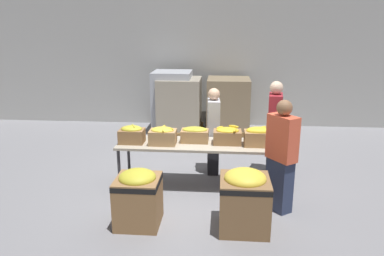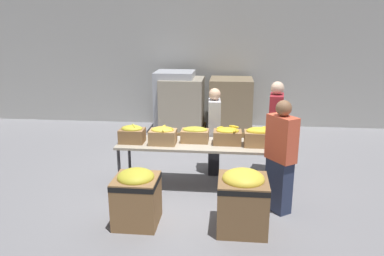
# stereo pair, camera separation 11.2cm
# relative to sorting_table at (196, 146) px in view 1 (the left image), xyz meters

# --- Properties ---
(ground_plane) EXTENTS (30.00, 30.00, 0.00)m
(ground_plane) POSITION_rel_sorting_table_xyz_m (0.00, 0.00, -0.69)
(ground_plane) COLOR gray
(wall_back) EXTENTS (16.00, 0.08, 4.00)m
(wall_back) POSITION_rel_sorting_table_xyz_m (0.00, 4.04, 1.31)
(wall_back) COLOR #B7B7B2
(wall_back) RESTS_ON ground_plane
(sorting_table) EXTENTS (2.53, 0.74, 0.75)m
(sorting_table) POSITION_rel_sorting_table_xyz_m (0.00, 0.00, 0.00)
(sorting_table) COLOR #B2A893
(sorting_table) RESTS_ON ground_plane
(banana_box_0) EXTENTS (0.40, 0.30, 0.30)m
(banana_box_0) POSITION_rel_sorting_table_xyz_m (-1.04, -0.06, 0.20)
(banana_box_0) COLOR olive
(banana_box_0) RESTS_ON sorting_table
(banana_box_1) EXTENTS (0.43, 0.36, 0.29)m
(banana_box_1) POSITION_rel_sorting_table_xyz_m (-0.53, -0.09, 0.20)
(banana_box_1) COLOR tan
(banana_box_1) RESTS_ON sorting_table
(banana_box_2) EXTENTS (0.45, 0.29, 0.25)m
(banana_box_2) POSITION_rel_sorting_table_xyz_m (-0.02, 0.08, 0.18)
(banana_box_2) COLOR #A37A4C
(banana_box_2) RESTS_ON sorting_table
(banana_box_3) EXTENTS (0.45, 0.32, 0.29)m
(banana_box_3) POSITION_rel_sorting_table_xyz_m (0.51, 0.02, 0.19)
(banana_box_3) COLOR olive
(banana_box_3) RESTS_ON sorting_table
(banana_box_4) EXTENTS (0.45, 0.30, 0.31)m
(banana_box_4) POSITION_rel_sorting_table_xyz_m (1.00, -0.04, 0.21)
(banana_box_4) COLOR #A37A4C
(banana_box_4) RESTS_ON sorting_table
(volunteer_0) EXTENTS (0.24, 0.43, 1.55)m
(volunteer_0) POSITION_rel_sorting_table_xyz_m (0.27, 0.62, 0.07)
(volunteer_0) COLOR black
(volunteer_0) RESTS_ON ground_plane
(volunteer_1) EXTENTS (0.43, 0.48, 1.63)m
(volunteer_1) POSITION_rel_sorting_table_xyz_m (1.26, -0.73, 0.11)
(volunteer_1) COLOR #2D3856
(volunteer_1) RESTS_ON ground_plane
(volunteer_2) EXTENTS (0.28, 0.48, 1.68)m
(volunteer_2) POSITION_rel_sorting_table_xyz_m (1.33, 0.63, 0.14)
(volunteer_2) COLOR #2D3856
(volunteer_2) RESTS_ON ground_plane
(donation_bin_0) EXTENTS (0.58, 0.58, 0.77)m
(donation_bin_0) POSITION_rel_sorting_table_xyz_m (-0.67, -1.30, -0.28)
(donation_bin_0) COLOR olive
(donation_bin_0) RESTS_ON ground_plane
(donation_bin_1) EXTENTS (0.64, 0.64, 0.82)m
(donation_bin_1) POSITION_rel_sorting_table_xyz_m (0.73, -1.30, -0.26)
(donation_bin_1) COLOR olive
(donation_bin_1) RESTS_ON ground_plane
(pallet_stack_0) EXTENTS (1.11, 1.11, 1.35)m
(pallet_stack_0) POSITION_rel_sorting_table_xyz_m (-0.63, 3.15, -0.03)
(pallet_stack_0) COLOR olive
(pallet_stack_0) RESTS_ON ground_plane
(pallet_stack_1) EXTENTS (1.01, 1.01, 1.50)m
(pallet_stack_1) POSITION_rel_sorting_table_xyz_m (-0.82, 3.24, 0.05)
(pallet_stack_1) COLOR olive
(pallet_stack_1) RESTS_ON ground_plane
(pallet_stack_2) EXTENTS (1.11, 1.11, 1.34)m
(pallet_stack_2) POSITION_rel_sorting_table_xyz_m (0.56, 3.32, -0.04)
(pallet_stack_2) COLOR olive
(pallet_stack_2) RESTS_ON ground_plane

